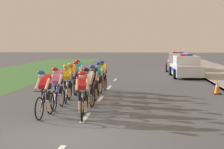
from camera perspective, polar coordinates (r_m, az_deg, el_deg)
The scene contains 17 objects.
ground_plane at distance 9.40m, azimuth -6.64°, elevation -9.77°, with size 160.00×160.00×0.00m, color #4C4C51.
kerb_edge at distance 23.36m, azimuth 14.85°, elevation -0.90°, with size 0.16×60.00×0.13m, color #9E9E99.
lane_markings_centre at distance 15.74m, azimuth -1.81°, elevation -3.74°, with size 0.14×17.60×0.01m.
cyclist_lead at distance 11.93m, azimuth -10.39°, elevation -2.82°, with size 0.44×1.72×1.56m.
cyclist_second at distance 11.58m, azimuth -4.58°, elevation -2.99°, with size 0.46×1.72×1.56m.
cyclist_third at distance 13.33m, azimuth -8.42°, elevation -1.98°, with size 0.43×1.72×1.56m.
cyclist_fourth at distance 13.03m, azimuth -3.67°, elevation -2.10°, with size 0.45×1.72×1.56m.
cyclist_fifth at distance 14.83m, azimuth -6.97°, elevation -1.26°, with size 0.45×1.72×1.56m.
cyclist_sixth at distance 14.51m, azimuth -2.89°, elevation -1.37°, with size 0.42×1.72×1.56m.
cyclist_seventh at distance 16.03m, azimuth -6.15°, elevation -0.79°, with size 0.44×1.72×1.56m.
cyclist_eighth at distance 16.57m, azimuth -2.13°, elevation -0.58°, with size 0.45×1.72×1.56m.
cyclist_ninth at distance 17.33m, azimuth -5.50°, elevation -0.35°, with size 0.43×1.72×1.56m.
cyclist_tenth at distance 17.81m, azimuth -1.41°, elevation -0.19°, with size 0.44×1.72×1.56m.
cyclist_eleventh at distance 18.72m, azimuth -5.13°, elevation 0.05°, with size 0.42×1.72×1.56m.
police_car_nearest at distance 25.88m, azimuth 11.38°, elevation 1.09°, with size 2.11×4.46×1.59m.
police_car_second at distance 31.80m, azimuth 10.20°, elevation 1.81°, with size 2.26×4.53×1.59m.
traffic_cone_mid at distance 17.74m, azimuth 15.99°, elevation -1.94°, with size 0.36×0.36×0.64m.
Camera 1 is at (1.86, -8.90, 2.39)m, focal length 59.08 mm.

